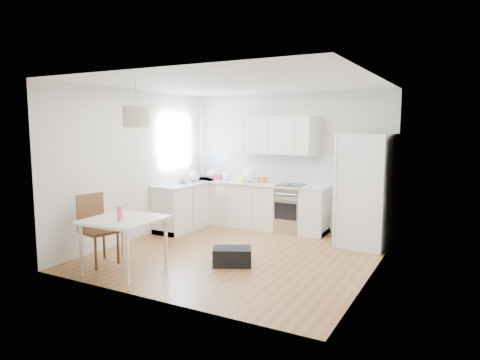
# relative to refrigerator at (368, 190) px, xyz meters

# --- Properties ---
(floor) EXTENTS (4.20, 4.20, 0.00)m
(floor) POSITION_rel_refrigerator_xyz_m (-1.70, -1.50, -0.96)
(floor) COLOR brown
(floor) RESTS_ON ground
(ceiling) EXTENTS (4.20, 4.20, 0.00)m
(ceiling) POSITION_rel_refrigerator_xyz_m (-1.70, -1.50, 1.74)
(ceiling) COLOR white
(ceiling) RESTS_ON wall_back
(wall_back) EXTENTS (4.20, 0.00, 4.20)m
(wall_back) POSITION_rel_refrigerator_xyz_m (-1.70, 0.60, 0.39)
(wall_back) COLOR silver
(wall_back) RESTS_ON floor
(wall_left) EXTENTS (0.00, 4.20, 4.20)m
(wall_left) POSITION_rel_refrigerator_xyz_m (-3.80, -1.50, 0.39)
(wall_left) COLOR silver
(wall_left) RESTS_ON floor
(wall_right) EXTENTS (0.00, 4.20, 4.20)m
(wall_right) POSITION_rel_refrigerator_xyz_m (0.40, -1.50, 0.39)
(wall_right) COLOR silver
(wall_right) RESTS_ON floor
(window_glassblock) EXTENTS (0.02, 1.00, 1.00)m
(window_glassblock) POSITION_rel_refrigerator_xyz_m (-3.79, -0.35, 0.79)
(window_glassblock) COLOR #BFE0F9
(window_glassblock) RESTS_ON wall_left
(cabinets_back) EXTENTS (3.00, 0.60, 0.88)m
(cabinets_back) POSITION_rel_refrigerator_xyz_m (-2.30, 0.30, -0.52)
(cabinets_back) COLOR silver
(cabinets_back) RESTS_ON floor
(cabinets_left) EXTENTS (0.60, 1.80, 0.88)m
(cabinets_left) POSITION_rel_refrigerator_xyz_m (-3.50, -0.30, -0.52)
(cabinets_left) COLOR silver
(cabinets_left) RESTS_ON floor
(counter_back) EXTENTS (3.02, 0.64, 0.04)m
(counter_back) POSITION_rel_refrigerator_xyz_m (-2.30, 0.30, -0.06)
(counter_back) COLOR silver
(counter_back) RESTS_ON cabinets_back
(counter_left) EXTENTS (0.64, 1.82, 0.04)m
(counter_left) POSITION_rel_refrigerator_xyz_m (-3.50, -0.30, -0.06)
(counter_left) COLOR silver
(counter_left) RESTS_ON cabinets_left
(backsplash_back) EXTENTS (3.00, 0.01, 0.58)m
(backsplash_back) POSITION_rel_refrigerator_xyz_m (-2.30, 0.59, 0.25)
(backsplash_back) COLOR white
(backsplash_back) RESTS_ON wall_back
(backsplash_left) EXTENTS (0.01, 1.80, 0.58)m
(backsplash_left) POSITION_rel_refrigerator_xyz_m (-3.80, -0.30, 0.25)
(backsplash_left) COLOR white
(backsplash_left) RESTS_ON wall_left
(upper_cabinets) EXTENTS (1.70, 0.32, 0.75)m
(upper_cabinets) POSITION_rel_refrigerator_xyz_m (-1.85, 0.44, 0.91)
(upper_cabinets) COLOR silver
(upper_cabinets) RESTS_ON wall_back
(range_oven) EXTENTS (0.50, 0.61, 0.88)m
(range_oven) POSITION_rel_refrigerator_xyz_m (-1.50, 0.30, -0.52)
(range_oven) COLOR #B6B9BB
(range_oven) RESTS_ON floor
(sink) EXTENTS (0.50, 0.80, 0.16)m
(sink) POSITION_rel_refrigerator_xyz_m (-3.50, -0.35, -0.05)
(sink) COLOR #B6B9BB
(sink) RESTS_ON counter_left
(refrigerator) EXTENTS (0.99, 1.04, 1.93)m
(refrigerator) POSITION_rel_refrigerator_xyz_m (0.00, 0.00, 0.00)
(refrigerator) COLOR white
(refrigerator) RESTS_ON floor
(dining_table) EXTENTS (1.00, 1.00, 0.77)m
(dining_table) POSITION_rel_refrigerator_xyz_m (-2.72, -3.00, -0.28)
(dining_table) COLOR beige
(dining_table) RESTS_ON floor
(dining_chair) EXTENTS (0.52, 0.52, 1.05)m
(dining_chair) POSITION_rel_refrigerator_xyz_m (-3.28, -2.94, -0.44)
(dining_chair) COLOR #482B15
(dining_chair) RESTS_ON floor
(drink_bottle) EXTENTS (0.08, 0.08, 0.25)m
(drink_bottle) POSITION_rel_refrigerator_xyz_m (-2.64, -3.16, -0.07)
(drink_bottle) COLOR #E43F77
(drink_bottle) RESTS_ON dining_table
(gym_bag) EXTENTS (0.67, 0.59, 0.26)m
(gym_bag) POSITION_rel_refrigerator_xyz_m (-1.52, -2.04, -0.83)
(gym_bag) COLOR black
(gym_bag) RESTS_ON floor
(pendant_lamp) EXTENTS (0.48, 0.48, 0.29)m
(pendant_lamp) POSITION_rel_refrigerator_xyz_m (-2.58, -2.83, 1.22)
(pendant_lamp) COLOR #C3B196
(pendant_lamp) RESTS_ON ceiling
(grocery_bag_a) EXTENTS (0.24, 0.21, 0.22)m
(grocery_bag_a) POSITION_rel_refrigerator_xyz_m (-3.36, 0.35, 0.07)
(grocery_bag_a) COLOR white
(grocery_bag_a) RESTS_ON counter_back
(grocery_bag_b) EXTENTS (0.22, 0.19, 0.20)m
(grocery_bag_b) POSITION_rel_refrigerator_xyz_m (-2.92, 0.26, 0.06)
(grocery_bag_b) COLOR white
(grocery_bag_b) RESTS_ON counter_back
(grocery_bag_c) EXTENTS (0.30, 0.26, 0.27)m
(grocery_bag_c) POSITION_rel_refrigerator_xyz_m (-2.45, 0.32, 0.09)
(grocery_bag_c) COLOR white
(grocery_bag_c) RESTS_ON counter_back
(grocery_bag_d) EXTENTS (0.24, 0.21, 0.22)m
(grocery_bag_d) POSITION_rel_refrigerator_xyz_m (-3.52, -0.09, 0.07)
(grocery_bag_d) COLOR white
(grocery_bag_d) RESTS_ON counter_back
(grocery_bag_e) EXTENTS (0.24, 0.21, 0.22)m
(grocery_bag_e) POSITION_rel_refrigerator_xyz_m (-3.55, -0.45, 0.07)
(grocery_bag_e) COLOR white
(grocery_bag_e) RESTS_ON counter_left
(snack_orange) EXTENTS (0.18, 0.13, 0.11)m
(snack_orange) POSITION_rel_refrigerator_xyz_m (-2.17, 0.36, 0.01)
(snack_orange) COLOR #CC4812
(snack_orange) RESTS_ON counter_back
(snack_yellow) EXTENTS (0.18, 0.15, 0.10)m
(snack_yellow) POSITION_rel_refrigerator_xyz_m (-2.61, 0.26, 0.01)
(snack_yellow) COLOR yellow
(snack_yellow) RESTS_ON counter_back
(snack_red) EXTENTS (0.19, 0.15, 0.12)m
(snack_red) POSITION_rel_refrigerator_xyz_m (-3.19, 0.30, 0.01)
(snack_red) COLOR red
(snack_red) RESTS_ON counter_back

